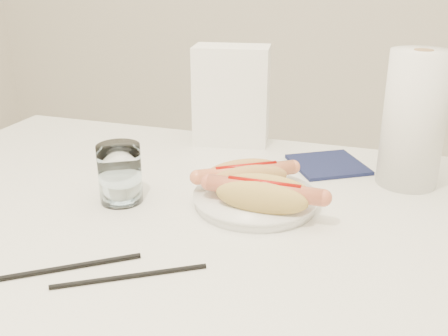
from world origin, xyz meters
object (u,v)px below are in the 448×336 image
(water_glass, at_px, (120,174))
(paper_towel_roll, at_px, (414,120))
(hotdog_left, at_px, (246,176))
(napkin_box, at_px, (232,96))
(hotdog_right, at_px, (264,194))
(plate, at_px, (255,201))
(table, at_px, (186,237))

(water_glass, relative_size, paper_towel_roll, 0.41)
(paper_towel_roll, bearing_deg, water_glass, -153.38)
(hotdog_left, bearing_deg, napkin_box, 78.54)
(hotdog_right, xyz_separation_m, water_glass, (-0.25, -0.02, 0.01))
(hotdog_right, xyz_separation_m, napkin_box, (-0.16, 0.35, 0.07))
(hotdog_left, distance_m, hotdog_right, 0.08)
(hotdog_left, xyz_separation_m, water_glass, (-0.20, -0.08, 0.01))
(plate, distance_m, paper_towel_roll, 0.33)
(water_glass, distance_m, napkin_box, 0.38)
(hotdog_left, xyz_separation_m, napkin_box, (-0.11, 0.28, 0.07))
(water_glass, bearing_deg, napkin_box, 76.38)
(hotdog_right, bearing_deg, paper_towel_roll, 45.80)
(table, distance_m, plate, 0.14)
(paper_towel_roll, bearing_deg, hotdog_right, -135.01)
(plate, height_order, hotdog_left, hotdog_left)
(table, distance_m, napkin_box, 0.39)
(table, xyz_separation_m, paper_towel_roll, (0.36, 0.22, 0.18))
(plate, bearing_deg, paper_towel_roll, 36.36)
(paper_towel_roll, bearing_deg, napkin_box, 161.88)
(table, xyz_separation_m, napkin_box, (-0.03, 0.35, 0.17))
(hotdog_left, bearing_deg, paper_towel_roll, -4.26)
(water_glass, xyz_separation_m, paper_towel_roll, (0.47, 0.24, 0.07))
(table, distance_m, hotdog_left, 0.15)
(hotdog_left, distance_m, paper_towel_roll, 0.32)
(napkin_box, bearing_deg, plate, -74.96)
(table, bearing_deg, paper_towel_roll, 32.11)
(napkin_box, bearing_deg, water_glass, -112.91)
(plate, xyz_separation_m, napkin_box, (-0.14, 0.31, 0.10))
(hotdog_right, relative_size, napkin_box, 0.86)
(table, height_order, hotdog_left, hotdog_left)
(water_glass, height_order, paper_towel_roll, paper_towel_roll)
(table, relative_size, hotdog_right, 6.33)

